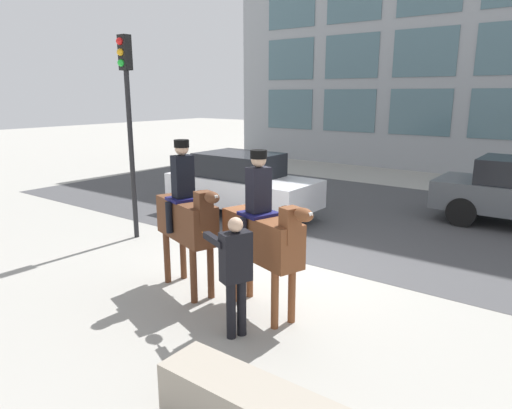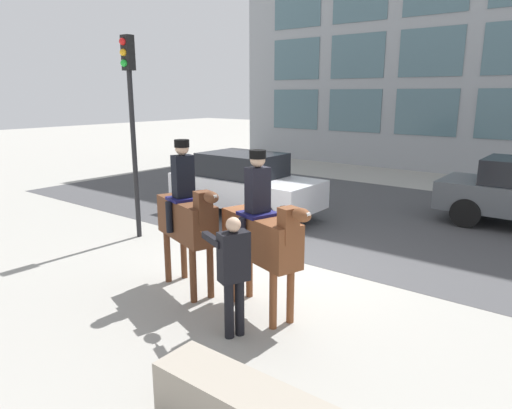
% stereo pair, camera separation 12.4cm
% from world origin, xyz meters
% --- Properties ---
extents(ground_plane, '(80.00, 80.00, 0.00)m').
position_xyz_m(ground_plane, '(0.00, 0.00, 0.00)').
color(ground_plane, '#9E9B93').
extents(road_surface, '(21.92, 8.50, 0.01)m').
position_xyz_m(road_surface, '(0.00, 4.75, 0.00)').
color(road_surface, '#444447').
rests_on(road_surface, ground_plane).
extents(mounted_horse_lead, '(1.72, 0.84, 2.52)m').
position_xyz_m(mounted_horse_lead, '(-0.67, -1.72, 1.30)').
color(mounted_horse_lead, '#59331E').
rests_on(mounted_horse_lead, ground_plane).
extents(mounted_horse_companion, '(1.83, 0.87, 2.45)m').
position_xyz_m(mounted_horse_companion, '(0.78, -1.63, 1.25)').
color(mounted_horse_companion, brown).
rests_on(mounted_horse_companion, ground_plane).
extents(pedestrian_bystander, '(0.91, 0.45, 1.69)m').
position_xyz_m(pedestrian_bystander, '(0.91, -2.42, 0.99)').
color(pedestrian_bystander, black).
rests_on(pedestrian_bystander, ground_plane).
extents(street_car_near_lane, '(4.13, 1.86, 1.69)m').
position_xyz_m(street_car_near_lane, '(-3.01, 2.64, 0.87)').
color(street_car_near_lane, silver).
rests_on(street_car_near_lane, ground_plane).
extents(traffic_light, '(0.24, 0.29, 4.43)m').
position_xyz_m(traffic_light, '(-3.75, -0.36, 2.95)').
color(traffic_light, black).
rests_on(traffic_light, ground_plane).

